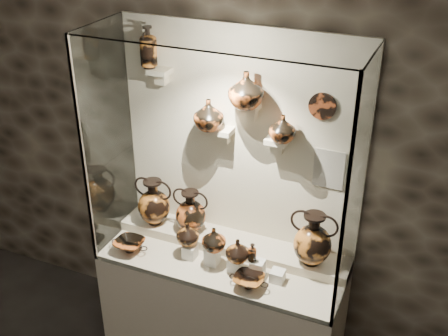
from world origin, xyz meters
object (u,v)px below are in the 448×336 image
Objects in this scene: ovoid_vase_b at (246,90)px; lekythos_tall at (148,45)px; jug_a at (188,234)px; lekythos_small at (252,251)px; jug_c at (238,250)px; kylix_right at (249,280)px; jug_b at (214,239)px; amphora_left at (154,202)px; amphora_mid at (191,211)px; amphora_right at (313,239)px; ovoid_vase_c at (283,128)px; ovoid_vase_a at (209,115)px; kylix_left at (130,245)px.

lekythos_tall is at bearing 156.13° from ovoid_vase_b.
lekythos_small reaches higher than jug_a.
jug_c is 0.65× the size of kylix_right.
jug_b is 0.36m from kylix_right.
amphora_left reaches higher than amphora_mid.
lekythos_tall reaches higher than jug_c.
ovoid_vase_b is at bearing 161.77° from amphora_right.
ovoid_vase_c reaches higher than lekythos_small.
jug_c is 0.72× the size of ovoid_vase_b.
jug_c is (0.17, 0.00, -0.04)m from jug_b.
ovoid_vase_a is at bearing 120.84° from kylix_right.
jug_b is 1.03× the size of jug_c.
ovoid_vase_b is (-0.50, 0.04, 0.94)m from amphora_right.
ovoid_vase_a is at bearing 147.92° from lekythos_small.
jug_c is (0.45, -0.22, -0.06)m from amphora_mid.
amphora_left is 0.78m from jug_c.
amphora_left is at bearing -174.16° from ovoid_vase_a.
amphora_right is 2.15× the size of ovoid_vase_c.
amphora_mid reaches higher than lekythos_small.
lekythos_small is 0.49× the size of lekythos_tall.
kylix_left is 1.39m from lekythos_tall.
jug_b is 0.82× the size of ovoid_vase_a.
amphora_right is 1.64× the size of ovoid_vase_b.
amphora_right is 2.52× the size of lekythos_small.
jug_a is 0.80× the size of ovoid_vase_a.
amphora_mid is 0.98m from ovoid_vase_c.
ovoid_vase_a is (0.43, 0.04, 0.74)m from amphora_left.
lekythos_tall is at bearing 140.40° from jug_c.
kylix_left is at bearing -150.22° from jug_b.
amphora_left is 0.41m from jug_a.
ovoid_vase_a is (0.44, -0.04, -0.40)m from lekythos_tall.
kylix_left is (-0.62, -0.09, -0.16)m from jug_b.
jug_c is 1.46m from lekythos_tall.
kylix_left is at bearing -162.24° from ovoid_vase_c.
ovoid_vase_c is (0.08, 0.27, 0.78)m from lekythos_small.
amphora_mid is 0.36m from jug_b.
kylix_right is 1.10× the size of ovoid_vase_b.
kylix_right is at bearing -33.81° from lekythos_tall.
amphora_left is 0.36m from kylix_left.
ovoid_vase_c reaches higher than jug_b.
lekythos_tall reaches higher than amphora_mid.
kylix_left is at bearing -102.22° from amphora_left.
amphora_left is 1.33× the size of kylix_left.
amphora_mid is 1.20m from lekythos_tall.
amphora_left is 0.96m from kylix_right.
kylix_right is at bearing -25.41° from amphora_left.
amphora_right is at bearing -8.35° from amphora_mid.
amphora_mid reaches higher than jug_a.
amphora_right is 0.77m from ovoid_vase_c.
jug_a is 1.00× the size of jug_c.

